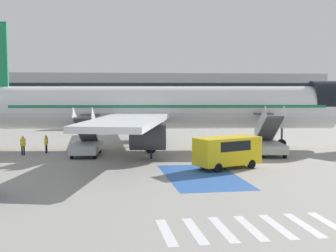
{
  "coord_description": "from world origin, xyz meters",
  "views": [
    {
      "loc": [
        -6.85,
        -43.06,
        6.0
      ],
      "look_at": [
        -0.17,
        -2.46,
        2.4
      ],
      "focal_mm": 50.0,
      "sensor_mm": 36.0,
      "label": 1
    }
  ],
  "objects": [
    {
      "name": "apron_walkway_bar_3",
      "position": [
        -0.29,
        -24.62,
        0.0
      ],
      "size": [
        0.44,
        3.6,
        0.01
      ],
      "primitive_type": "cube",
      "color": "silver",
      "rests_on": "ground_plane"
    },
    {
      "name": "apron_walkway_bar_5",
      "position": [
        2.11,
        -24.62,
        0.0
      ],
      "size": [
        0.44,
        3.6,
        0.01
      ],
      "primitive_type": "cube",
      "color": "silver",
      "rests_on": "ground_plane"
    },
    {
      "name": "boarding_stairs_forward",
      "position": [
        8.19,
        -5.06,
        1.03
      ],
      "size": [
        2.85,
        5.45,
        4.32
      ],
      "rotation": [
        0.0,
        0.0,
        -0.14
      ],
      "color": "#ADB2BA",
      "rests_on": "ground_plane"
    },
    {
      "name": "service_van_1",
      "position": [
        2.79,
        -10.81,
        1.35
      ],
      "size": [
        5.18,
        3.54,
        2.27
      ],
      "rotation": [
        0.0,
        0.0,
        5.07
      ],
      "color": "yellow",
      "rests_on": "ground_plane"
    },
    {
      "name": "ground_crew_0",
      "position": [
        -12.68,
        -1.83,
        0.96
      ],
      "size": [
        0.48,
        0.36,
        1.67
      ],
      "rotation": [
        0.0,
        0.0,
        3.49
      ],
      "color": "#191E38",
      "rests_on": "ground_plane"
    },
    {
      "name": "ground_crew_2",
      "position": [
        -10.83,
        -0.79,
        0.9
      ],
      "size": [
        0.3,
        0.46,
        1.59
      ],
      "rotation": [
        0.0,
        0.0,
        1.4
      ],
      "color": "black",
      "rests_on": "ground_plane"
    },
    {
      "name": "apron_walkway_bar_0",
      "position": [
        -3.89,
        -24.62,
        0.0
      ],
      "size": [
        0.44,
        3.6,
        0.01
      ],
      "primitive_type": "cube",
      "color": "silver",
      "rests_on": "ground_plane"
    },
    {
      "name": "apron_leadline_yellow",
      "position": [
        0.31,
        0.65,
        0.0
      ],
      "size": [
        74.58,
        10.73,
        0.01
      ],
      "primitive_type": "cube",
      "rotation": [
        0.0,
        0.0,
        -1.71
      ],
      "color": "gold",
      "rests_on": "ground_plane"
    },
    {
      "name": "ground_crew_1",
      "position": [
        -2.06,
        -5.53,
        1.07
      ],
      "size": [
        0.26,
        0.45,
        1.84
      ],
      "rotation": [
        0.0,
        0.0,
        4.78
      ],
      "color": "#191E38",
      "rests_on": "ground_plane"
    },
    {
      "name": "traffic_cone_0",
      "position": [
        1.87,
        -6.78,
        0.34
      ],
      "size": [
        0.61,
        0.61,
        0.68
      ],
      "color": "orange",
      "rests_on": "ground_plane"
    },
    {
      "name": "apron_walkway_bar_4",
      "position": [
        0.91,
        -24.62,
        0.0
      ],
      "size": [
        0.44,
        3.6,
        0.01
      ],
      "primitive_type": "cube",
      "color": "silver",
      "rests_on": "ground_plane"
    },
    {
      "name": "apron_walkway_bar_6",
      "position": [
        3.31,
        -24.62,
        0.0
      ],
      "size": [
        0.44,
        3.6,
        0.01
      ],
      "primitive_type": "cube",
      "color": "silver",
      "rests_on": "ground_plane"
    },
    {
      "name": "apron_walkway_bar_2",
      "position": [
        -1.49,
        -24.62,
        0.0
      ],
      "size": [
        0.44,
        3.6,
        0.01
      ],
      "primitive_type": "cube",
      "color": "silver",
      "rests_on": "ground_plane"
    },
    {
      "name": "airliner",
      "position": [
        -0.35,
        0.74,
        3.87
      ],
      "size": [
        41.86,
        32.94,
        11.86
      ],
      "rotation": [
        0.0,
        0.0,
        -1.71
      ],
      "color": "silver",
      "rests_on": "ground_plane"
    },
    {
      "name": "apron_stand_patch_blue",
      "position": [
        0.31,
        -13.44,
        0.0
      ],
      "size": [
        4.71,
        9.17,
        0.01
      ],
      "primitive_type": "cube",
      "color": "#2856A8",
      "rests_on": "ground_plane"
    },
    {
      "name": "terminal_building",
      "position": [
        12.99,
        80.26,
        4.54
      ],
      "size": [
        85.72,
        12.1,
        9.07
      ],
      "color": "#9EA3A8",
      "rests_on": "ground_plane"
    },
    {
      "name": "apron_walkway_bar_1",
      "position": [
        -2.69,
        -24.62,
        0.0
      ],
      "size": [
        0.44,
        3.6,
        0.01
      ],
      "primitive_type": "cube",
      "color": "silver",
      "rests_on": "ground_plane"
    },
    {
      "name": "ground_plane",
      "position": [
        0.0,
        0.0,
        0.0
      ],
      "size": [
        600.0,
        600.0,
        0.0
      ],
      "primitive_type": "plane",
      "color": "gray"
    },
    {
      "name": "boarding_stairs_aft",
      "position": [
        -7.3,
        -2.88,
        1.02
      ],
      "size": [
        2.85,
        5.45,
        4.24
      ],
      "rotation": [
        0.0,
        0.0,
        -0.14
      ],
      "color": "#ADB2BA",
      "rests_on": "ground_plane"
    },
    {
      "name": "fuel_tanker",
      "position": [
        -5.12,
        23.49,
        1.76
      ],
      "size": [
        10.57,
        3.04,
        3.47
      ],
      "rotation": [
        0.0,
        0.0,
        -1.62
      ],
      "color": "#38383D",
      "rests_on": "ground_plane"
    }
  ]
}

